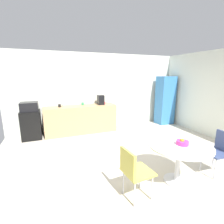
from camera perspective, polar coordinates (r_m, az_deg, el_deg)
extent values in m
plane|color=beige|center=(3.63, 9.97, -18.82)|extent=(6.00, 6.00, 0.00)
cube|color=silver|center=(5.89, -4.73, 7.03)|extent=(6.00, 0.10, 2.60)
cube|color=tan|center=(5.54, -10.61, -2.46)|extent=(2.29, 0.60, 0.90)
cube|color=black|center=(5.50, -26.10, -3.99)|extent=(0.54, 0.54, 0.85)
cube|color=black|center=(5.38, -26.68, 1.67)|extent=(0.48, 0.38, 0.26)
cube|color=#3372B2|center=(6.73, 17.86, 3.85)|extent=(0.60, 0.50, 1.82)
cylinder|color=silver|center=(3.44, 21.24, -21.17)|extent=(0.44, 0.44, 0.03)
cylinder|color=silver|center=(3.26, 21.77, -15.88)|extent=(0.08, 0.08, 0.69)
cylinder|color=white|center=(3.12, 22.28, -10.52)|extent=(1.07, 1.07, 0.03)
cylinder|color=silver|center=(3.03, 9.54, -21.10)|extent=(0.02, 0.02, 0.42)
cylinder|color=silver|center=(2.83, 13.63, -24.05)|extent=(0.02, 0.02, 0.42)
cylinder|color=silver|center=(2.88, 4.02, -22.89)|extent=(0.02, 0.02, 0.42)
cylinder|color=silver|center=(2.67, 7.83, -26.29)|extent=(0.02, 0.02, 0.42)
cube|color=#D8CC4C|center=(2.72, 8.93, -19.71)|extent=(0.46, 0.46, 0.03)
cube|color=#D8CC4C|center=(2.52, 5.40, -17.02)|extent=(0.08, 0.38, 0.38)
cylinder|color=silver|center=(3.69, 32.01, -16.35)|extent=(0.02, 0.02, 0.42)
cylinder|color=silver|center=(3.87, 28.43, -14.54)|extent=(0.02, 0.02, 0.42)
cylinder|color=silver|center=(4.09, 31.62, -13.45)|extent=(0.02, 0.02, 0.42)
cube|color=#384772|center=(3.80, 32.21, -11.79)|extent=(0.45, 0.45, 0.03)
cylinder|color=#D8338C|center=(3.10, 23.17, -9.73)|extent=(0.21, 0.21, 0.07)
sphere|color=#66B233|center=(3.09, 23.08, -9.04)|extent=(0.07, 0.07, 0.07)
sphere|color=orange|center=(3.08, 23.05, -9.10)|extent=(0.07, 0.07, 0.07)
cylinder|color=black|center=(5.38, -17.71, 2.12)|extent=(0.08, 0.08, 0.09)
torus|color=black|center=(5.39, -17.09, 2.22)|extent=(0.06, 0.01, 0.06)
cylinder|color=#D84C4C|center=(5.60, -2.72, 3.12)|extent=(0.08, 0.08, 0.09)
torus|color=#D84C4C|center=(5.62, -2.16, 3.20)|extent=(0.06, 0.01, 0.06)
cylinder|color=#338C59|center=(5.53, -10.14, 2.81)|extent=(0.08, 0.08, 0.09)
torus|color=#338C59|center=(5.54, -9.55, 2.90)|extent=(0.06, 0.01, 0.06)
cube|color=black|center=(5.58, -3.95, 4.23)|extent=(0.20, 0.24, 0.32)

